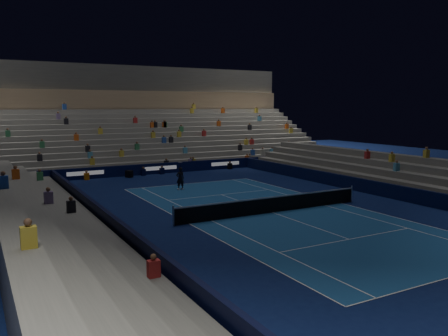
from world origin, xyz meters
TOP-DOWN VIEW (x-y plane):
  - ground at (0.00, 0.00)m, footprint 90.00×90.00m
  - court_surface at (0.00, 0.00)m, footprint 10.97×23.77m
  - sponsor_barrier_far at (0.00, 18.50)m, footprint 44.00×0.25m
  - sponsor_barrier_east at (9.70, 0.00)m, footprint 0.25×37.00m
  - sponsor_barrier_west at (-9.70, 0.00)m, footprint 0.25×37.00m
  - grandstand_main at (0.00, 27.90)m, footprint 44.00×15.20m
  - grandstand_east at (13.17, 0.00)m, footprint 5.00×37.00m
  - grandstand_west at (-13.17, 0.00)m, footprint 5.00×37.00m
  - tennis_net at (0.00, 0.00)m, footprint 12.90×0.10m
  - tennis_player at (-1.77, 9.70)m, footprint 0.65×0.44m
  - broadcast_camera at (-3.32, 17.60)m, footprint 0.66×1.02m

SIDE VIEW (x-z plane):
  - ground at x=0.00m, z-range 0.00..0.00m
  - court_surface at x=0.00m, z-range 0.00..0.01m
  - broadcast_camera at x=-3.32m, z-range 0.01..0.64m
  - sponsor_barrier_far at x=0.00m, z-range 0.00..1.00m
  - sponsor_barrier_east at x=9.70m, z-range 0.00..1.00m
  - sponsor_barrier_west at x=-9.70m, z-range 0.00..1.00m
  - tennis_net at x=0.00m, z-range -0.05..1.05m
  - tennis_player at x=-1.77m, z-range 0.00..1.74m
  - grandstand_east at x=13.17m, z-range -0.33..2.17m
  - grandstand_west at x=-13.17m, z-range -0.33..2.17m
  - grandstand_main at x=0.00m, z-range -2.22..8.98m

